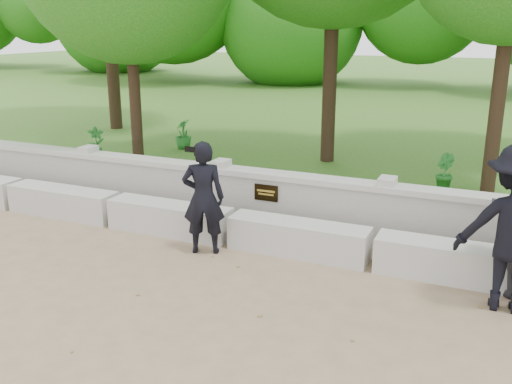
% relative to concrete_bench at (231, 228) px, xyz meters
% --- Properties ---
extents(ground, '(80.00, 80.00, 0.00)m').
position_rel_concrete_bench_xyz_m(ground, '(-0.00, -1.90, -0.22)').
color(ground, '#96795C').
rests_on(ground, ground).
extents(lawn, '(40.00, 22.00, 0.25)m').
position_rel_concrete_bench_xyz_m(lawn, '(-0.00, 12.10, -0.10)').
color(lawn, '#37611D').
rests_on(lawn, ground).
extents(concrete_bench, '(11.90, 0.45, 0.45)m').
position_rel_concrete_bench_xyz_m(concrete_bench, '(0.00, 0.00, 0.00)').
color(concrete_bench, beige).
rests_on(concrete_bench, ground).
extents(parapet_wall, '(12.50, 0.35, 0.90)m').
position_rel_concrete_bench_xyz_m(parapet_wall, '(0.00, 0.70, 0.24)').
color(parapet_wall, '#B7B4AC').
rests_on(parapet_wall, ground).
extents(man_main, '(0.66, 0.62, 1.53)m').
position_rel_concrete_bench_xyz_m(man_main, '(-0.18, -0.44, 0.54)').
color(man_main, black).
rests_on(man_main, ground).
extents(shrub_a, '(0.39, 0.40, 0.64)m').
position_rel_concrete_bench_xyz_m(shrub_a, '(-4.53, 2.77, 0.34)').
color(shrub_a, '#256D27').
rests_on(shrub_a, lawn).
extents(shrub_b, '(0.41, 0.44, 0.65)m').
position_rel_concrete_bench_xyz_m(shrub_b, '(2.51, 3.00, 0.35)').
color(shrub_b, '#256D27').
rests_on(shrub_b, lawn).
extents(shrub_d, '(0.50, 0.50, 0.66)m').
position_rel_concrete_bench_xyz_m(shrub_d, '(-3.25, 4.20, 0.36)').
color(shrub_d, '#256D27').
rests_on(shrub_d, lawn).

